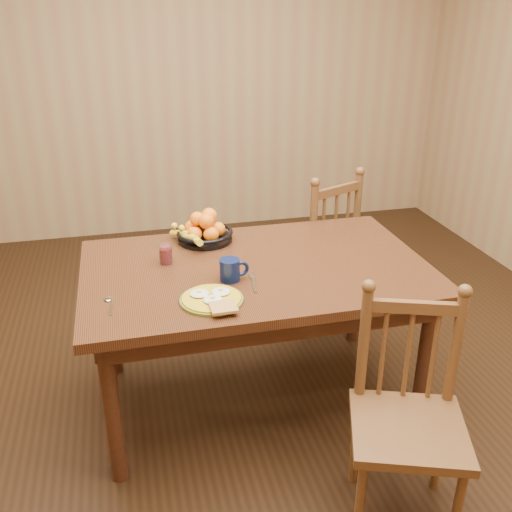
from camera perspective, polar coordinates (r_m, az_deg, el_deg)
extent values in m
cube|color=black|center=(3.06, 0.00, -13.86)|extent=(4.50, 5.00, 0.01)
cube|color=#8E6747|center=(4.91, -7.27, 17.80)|extent=(4.50, 0.01, 2.70)
cube|color=black|center=(2.67, 0.00, -1.42)|extent=(1.60, 1.00, 0.04)
cube|color=black|center=(3.08, -1.85, 0.66)|extent=(1.40, 0.04, 0.10)
cube|color=black|center=(2.35, 2.44, -7.32)|extent=(1.40, 0.04, 0.10)
cube|color=black|center=(2.94, 13.76, -1.22)|extent=(0.04, 0.84, 0.10)
cube|color=black|center=(2.65, -15.36, -4.37)|extent=(0.04, 0.84, 0.10)
cylinder|color=black|center=(2.48, -14.17, -14.87)|extent=(0.07, 0.07, 0.70)
cylinder|color=black|center=(2.78, 16.46, -10.36)|extent=(0.07, 0.07, 0.70)
cylinder|color=black|center=(3.14, -14.34, -5.78)|extent=(0.07, 0.07, 0.70)
cylinder|color=black|center=(3.39, 9.97, -3.06)|extent=(0.07, 0.07, 0.70)
cube|color=#492B16|center=(3.60, 5.62, 0.63)|extent=(0.57, 0.56, 0.04)
cylinder|color=#492B16|center=(3.93, 5.72, -1.08)|extent=(0.04, 0.04, 0.43)
cylinder|color=#492B16|center=(3.71, 1.66, -2.53)|extent=(0.04, 0.04, 0.43)
cylinder|color=#492B16|center=(3.71, 9.28, -2.84)|extent=(0.04, 0.04, 0.43)
cylinder|color=#492B16|center=(3.49, 5.19, -4.51)|extent=(0.04, 0.04, 0.43)
cylinder|color=#492B16|center=(3.51, 10.05, 4.24)|extent=(0.04, 0.04, 0.52)
cylinder|color=#492B16|center=(3.26, 5.74, 2.98)|extent=(0.04, 0.04, 0.52)
cylinder|color=#492B16|center=(3.40, 7.93, 2.85)|extent=(0.02, 0.02, 0.40)
cube|color=#492B16|center=(3.32, 8.15, 6.53)|extent=(0.34, 0.17, 0.05)
cube|color=#492B16|center=(2.28, 14.99, -16.45)|extent=(0.53, 0.52, 0.04)
cylinder|color=#492B16|center=(2.30, 10.31, -23.31)|extent=(0.03, 0.03, 0.41)
cylinder|color=#492B16|center=(2.53, 9.88, -17.90)|extent=(0.03, 0.03, 0.41)
cylinder|color=#492B16|center=(2.58, 17.90, -17.88)|extent=(0.03, 0.03, 0.41)
cylinder|color=#492B16|center=(2.26, 10.71, -8.62)|extent=(0.04, 0.04, 0.50)
cylinder|color=#492B16|center=(2.31, 19.30, -8.78)|extent=(0.04, 0.04, 0.50)
cylinder|color=#492B16|center=(2.30, 14.93, -9.72)|extent=(0.02, 0.02, 0.38)
cube|color=#492B16|center=(2.19, 15.54, -4.95)|extent=(0.33, 0.14, 0.05)
cylinder|color=#59601E|center=(2.36, -4.47, -4.40)|extent=(0.26, 0.26, 0.01)
cylinder|color=gold|center=(2.36, -4.47, -4.25)|extent=(0.24, 0.24, 0.01)
ellipsoid|color=silver|center=(2.38, -5.69, -3.74)|extent=(0.08, 0.08, 0.01)
cube|color=#F2E08C|center=(2.37, -5.70, -3.50)|extent=(0.02, 0.02, 0.01)
ellipsoid|color=silver|center=(2.39, -3.53, -3.57)|extent=(0.08, 0.08, 0.01)
cube|color=#F2E08C|center=(2.38, -3.54, -3.33)|extent=(0.02, 0.02, 0.01)
ellipsoid|color=silver|center=(2.33, -4.36, -4.35)|extent=(0.08, 0.08, 0.01)
cube|color=#F2E08C|center=(2.32, -4.37, -4.12)|extent=(0.02, 0.02, 0.01)
cube|color=brown|center=(2.27, -3.29, -5.13)|extent=(0.11, 0.10, 0.01)
cube|color=silver|center=(2.48, -0.17, -2.88)|extent=(0.04, 0.15, 0.00)
cube|color=silver|center=(2.56, -0.36, -2.00)|extent=(0.03, 0.05, 0.00)
cube|color=silver|center=(2.38, -14.22, -4.99)|extent=(0.02, 0.12, 0.00)
ellipsoid|color=silver|center=(2.44, -14.59, -4.17)|extent=(0.03, 0.04, 0.01)
cylinder|color=#091233|center=(2.51, -2.65, -1.40)|extent=(0.09, 0.09, 0.10)
torus|color=#091233|center=(2.52, -1.49, -1.28)|extent=(0.07, 0.02, 0.07)
cylinder|color=black|center=(2.49, -2.67, -0.45)|extent=(0.08, 0.08, 0.00)
cylinder|color=silver|center=(2.71, -9.01, 0.17)|extent=(0.06, 0.06, 0.09)
cylinder|color=maroon|center=(2.71, -9.00, 0.04)|extent=(0.05, 0.05, 0.07)
cylinder|color=black|center=(2.95, -5.12, 1.72)|extent=(0.28, 0.28, 0.02)
torus|color=black|center=(2.94, -5.14, 2.35)|extent=(0.29, 0.29, 0.02)
cylinder|color=black|center=(2.95, -5.11, 1.58)|extent=(0.10, 0.10, 0.01)
sphere|color=orange|center=(2.94, -3.80, 2.70)|extent=(0.07, 0.07, 0.07)
sphere|color=orange|center=(3.00, -4.94, 3.10)|extent=(0.08, 0.08, 0.08)
sphere|color=orange|center=(2.96, -6.37, 2.83)|extent=(0.08, 0.08, 0.08)
sphere|color=orange|center=(2.89, -6.14, 2.18)|extent=(0.07, 0.07, 0.07)
sphere|color=orange|center=(2.87, -4.51, 2.17)|extent=(0.08, 0.08, 0.08)
sphere|color=orange|center=(2.94, -4.71, 4.03)|extent=(0.08, 0.08, 0.08)
sphere|color=orange|center=(2.92, -5.91, 3.71)|extent=(0.07, 0.07, 0.07)
sphere|color=orange|center=(2.87, -4.97, 3.48)|extent=(0.08, 0.08, 0.08)
cylinder|color=yellow|center=(2.89, -6.78, 1.90)|extent=(0.10, 0.17, 0.07)
cylinder|color=yellow|center=(2.93, -7.29, 2.23)|extent=(0.14, 0.15, 0.07)
cylinder|color=yellow|center=(2.85, -6.05, 1.59)|extent=(0.06, 0.18, 0.07)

